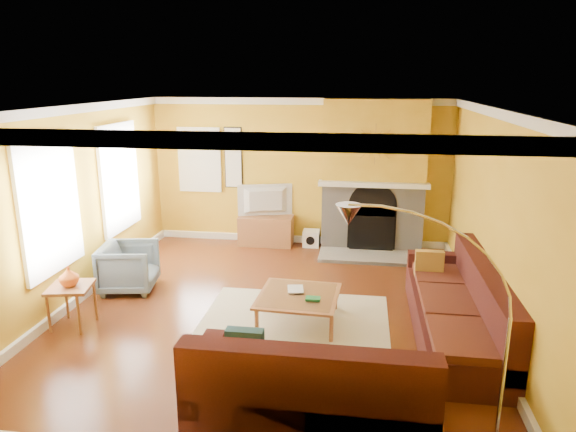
% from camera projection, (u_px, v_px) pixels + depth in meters
% --- Properties ---
extents(floor, '(5.50, 6.00, 0.02)m').
position_uv_depth(floor, '(272.00, 310.00, 6.99)').
color(floor, brown).
rests_on(floor, ground).
extents(ceiling, '(5.50, 6.00, 0.02)m').
position_uv_depth(ceiling, '(271.00, 106.00, 6.28)').
color(ceiling, white).
rests_on(ceiling, ground).
extents(wall_back, '(5.50, 0.02, 2.70)m').
position_uv_depth(wall_back, '(300.00, 172.00, 9.51)').
color(wall_back, gold).
rests_on(wall_back, ground).
extents(wall_front, '(5.50, 0.02, 2.70)m').
position_uv_depth(wall_front, '(200.00, 317.00, 3.76)').
color(wall_front, gold).
rests_on(wall_front, ground).
extents(wall_left, '(0.02, 6.00, 2.70)m').
position_uv_depth(wall_left, '(73.00, 206.00, 7.02)').
color(wall_left, gold).
rests_on(wall_left, ground).
extents(wall_right, '(0.02, 6.00, 2.70)m').
position_uv_depth(wall_right, '(494.00, 222.00, 6.25)').
color(wall_right, gold).
rests_on(wall_right, ground).
extents(baseboard, '(5.50, 6.00, 0.12)m').
position_uv_depth(baseboard, '(272.00, 305.00, 6.97)').
color(baseboard, white).
rests_on(baseboard, floor).
extents(crown_molding, '(5.50, 6.00, 0.12)m').
position_uv_depth(crown_molding, '(271.00, 112.00, 6.30)').
color(crown_molding, white).
rests_on(crown_molding, ceiling).
extents(window_left_near, '(0.06, 1.22, 1.72)m').
position_uv_depth(window_left_near, '(119.00, 178.00, 8.22)').
color(window_left_near, white).
rests_on(window_left_near, wall_left).
extents(window_left_far, '(0.06, 1.22, 1.72)m').
position_uv_depth(window_left_far, '(49.00, 206.00, 6.40)').
color(window_left_far, white).
rests_on(window_left_far, wall_left).
extents(window_back, '(0.82, 0.06, 1.22)m').
position_uv_depth(window_back, '(200.00, 160.00, 9.68)').
color(window_back, white).
rests_on(window_back, wall_back).
extents(wall_art, '(0.34, 0.04, 1.14)m').
position_uv_depth(wall_art, '(233.00, 158.00, 9.58)').
color(wall_art, white).
rests_on(wall_art, wall_back).
extents(fireplace, '(1.80, 0.40, 2.70)m').
position_uv_depth(fireplace, '(374.00, 176.00, 9.12)').
color(fireplace, '#9D9995').
rests_on(fireplace, floor).
extents(mantel, '(1.92, 0.22, 0.08)m').
position_uv_depth(mantel, '(374.00, 185.00, 8.92)').
color(mantel, white).
rests_on(mantel, fireplace).
extents(hearth, '(1.80, 0.70, 0.06)m').
position_uv_depth(hearth, '(371.00, 257.00, 8.94)').
color(hearth, '#9D9995').
rests_on(hearth, floor).
extents(sunburst, '(0.70, 0.04, 0.70)m').
position_uv_depth(sunburst, '(375.00, 144.00, 8.75)').
color(sunburst, olive).
rests_on(sunburst, fireplace).
extents(rug, '(2.40, 1.80, 0.02)m').
position_uv_depth(rug, '(295.00, 320.00, 6.65)').
color(rug, beige).
rests_on(rug, floor).
extents(sectional_sofa, '(3.10, 3.70, 0.90)m').
position_uv_depth(sectional_sofa, '(362.00, 312.00, 5.89)').
color(sectional_sofa, '#421715').
rests_on(sectional_sofa, floor).
extents(coffee_table, '(1.05, 1.05, 0.40)m').
position_uv_depth(coffee_table, '(298.00, 309.00, 6.55)').
color(coffee_table, white).
rests_on(coffee_table, floor).
extents(media_console, '(1.00, 0.45, 0.55)m').
position_uv_depth(media_console, '(266.00, 230.00, 9.63)').
color(media_console, '#9D6239').
rests_on(media_console, floor).
extents(tv, '(1.02, 0.43, 0.59)m').
position_uv_depth(tv, '(266.00, 201.00, 9.48)').
color(tv, black).
rests_on(tv, media_console).
extents(subwoofer, '(0.30, 0.30, 0.30)m').
position_uv_depth(subwoofer, '(311.00, 238.00, 9.57)').
color(subwoofer, white).
rests_on(subwoofer, floor).
extents(armchair, '(0.89, 0.88, 0.71)m').
position_uv_depth(armchair, '(129.00, 267.00, 7.54)').
color(armchair, slate).
rests_on(armchair, floor).
extents(side_table, '(0.59, 0.59, 0.55)m').
position_uv_depth(side_table, '(72.00, 306.00, 6.44)').
color(side_table, '#9D6239').
rests_on(side_table, floor).
extents(vase, '(0.29, 0.29, 0.25)m').
position_uv_depth(vase, '(69.00, 276.00, 6.33)').
color(vase, orange).
rests_on(vase, side_table).
extents(book, '(0.24, 0.30, 0.03)m').
position_uv_depth(book, '(288.00, 290.00, 6.61)').
color(book, white).
rests_on(book, coffee_table).
extents(arc_lamp, '(1.35, 0.36, 2.12)m').
position_uv_depth(arc_lamp, '(431.00, 339.00, 4.04)').
color(arc_lamp, silver).
rests_on(arc_lamp, floor).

